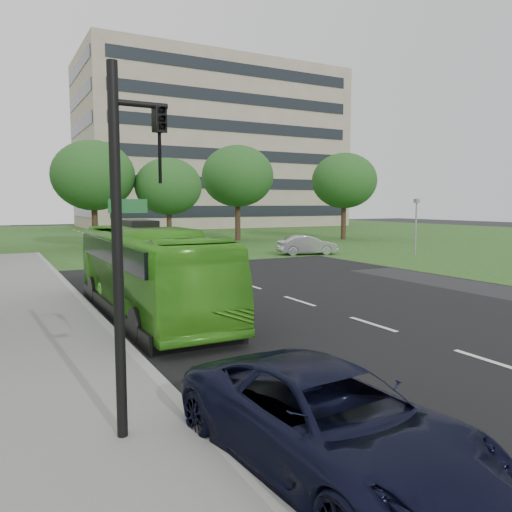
# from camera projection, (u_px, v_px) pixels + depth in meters

# --- Properties ---
(ground) EXTENTS (160.00, 160.00, 0.00)m
(ground) POSITION_uv_depth(u_px,v_px,m) (332.00, 312.00, 16.57)
(ground) COLOR black
(ground) RESTS_ON ground
(street_surfaces) EXTENTS (120.00, 120.00, 0.15)m
(street_surfaces) POSITION_uv_depth(u_px,v_px,m) (140.00, 253.00, 36.37)
(street_surfaces) COLOR black
(street_surfaces) RESTS_ON ground
(office_building) EXTENTS (40.10, 20.10, 25.00)m
(office_building) POSITION_uv_depth(u_px,v_px,m) (212.00, 148.00, 79.92)
(office_building) COLOR gray
(office_building) RESTS_ON ground
(tree_park_b) EXTENTS (6.57, 6.57, 8.62)m
(tree_park_b) POSITION_uv_depth(u_px,v_px,m) (93.00, 176.00, 39.87)
(tree_park_b) COLOR black
(tree_park_b) RESTS_ON ground
(tree_park_c) EXTENTS (5.55, 5.55, 7.38)m
(tree_park_c) POSITION_uv_depth(u_px,v_px,m) (169.00, 187.00, 41.47)
(tree_park_c) COLOR black
(tree_park_c) RESTS_ON ground
(tree_park_d) EXTENTS (6.94, 6.94, 9.18)m
(tree_park_d) POSITION_uv_depth(u_px,v_px,m) (238.00, 176.00, 48.05)
(tree_park_d) COLOR black
(tree_park_d) RESTS_ON ground
(tree_park_e) EXTENTS (6.46, 6.46, 8.61)m
(tree_park_e) POSITION_uv_depth(u_px,v_px,m) (344.00, 181.00, 49.67)
(tree_park_e) COLOR black
(tree_park_e) RESTS_ON ground
(bus) EXTENTS (2.41, 10.16, 2.83)m
(bus) POSITION_uv_depth(u_px,v_px,m) (148.00, 271.00, 16.00)
(bus) COLOR green
(bus) RESTS_ON ground
(sedan) EXTENTS (4.38, 2.49, 1.37)m
(sedan) POSITION_uv_depth(u_px,v_px,m) (307.00, 245.00, 35.08)
(sedan) COLOR #A3A2A6
(sedan) RESTS_ON ground
(suv) EXTENTS (2.73, 5.18, 1.39)m
(suv) POSITION_uv_depth(u_px,v_px,m) (328.00, 421.00, 6.66)
(suv) COLOR black
(suv) RESTS_ON ground
(traffic_light) EXTENTS (0.89, 0.25, 5.54)m
(traffic_light) POSITION_uv_depth(u_px,v_px,m) (129.00, 226.00, 7.17)
(traffic_light) COLOR black
(traffic_light) RESTS_ON ground
(camera_pole) EXTENTS (0.33, 0.29, 3.92)m
(camera_pole) POSITION_uv_depth(u_px,v_px,m) (416.00, 219.00, 34.31)
(camera_pole) COLOR gray
(camera_pole) RESTS_ON ground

